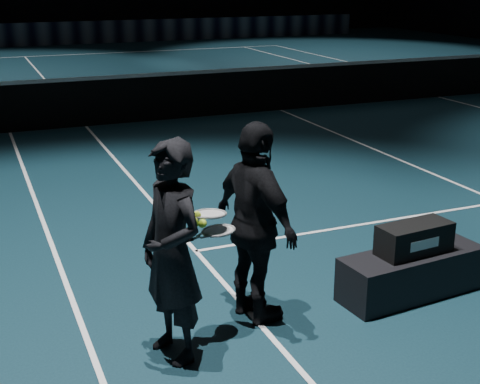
# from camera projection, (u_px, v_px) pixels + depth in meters

# --- Properties ---
(floor) EXTENTS (36.00, 36.00, 0.00)m
(floor) POSITION_uv_depth(u_px,v_px,m) (282.00, 111.00, 14.14)
(floor) COLOR #0D242F
(floor) RESTS_ON ground
(court_lines) EXTENTS (10.98, 23.78, 0.01)m
(court_lines) POSITION_uv_depth(u_px,v_px,m) (282.00, 111.00, 14.14)
(court_lines) COLOR white
(court_lines) RESTS_ON floor
(net_mesh) EXTENTS (12.80, 0.02, 0.86)m
(net_mesh) POSITION_uv_depth(u_px,v_px,m) (282.00, 90.00, 14.00)
(net_mesh) COLOR black
(net_mesh) RESTS_ON floor
(net_tape) EXTENTS (12.80, 0.03, 0.07)m
(net_tape) POSITION_uv_depth(u_px,v_px,m) (283.00, 67.00, 13.85)
(net_tape) COLOR white
(net_tape) RESTS_ON net_mesh
(sponsor_backdrop) EXTENTS (22.00, 0.15, 0.90)m
(sponsor_backdrop) POSITION_uv_depth(u_px,v_px,m) (119.00, 31.00, 27.60)
(sponsor_backdrop) COLOR black
(sponsor_backdrop) RESTS_ON floor
(player_bench) EXTENTS (1.41, 0.58, 0.41)m
(player_bench) POSITION_uv_depth(u_px,v_px,m) (411.00, 274.00, 6.04)
(player_bench) COLOR black
(player_bench) RESTS_ON floor
(racket_bag) EXTENTS (0.71, 0.35, 0.27)m
(racket_bag) POSITION_uv_depth(u_px,v_px,m) (414.00, 238.00, 5.93)
(racket_bag) COLOR black
(racket_bag) RESTS_ON player_bench
(bag_signature) EXTENTS (0.32, 0.03, 0.09)m
(bag_signature) POSITION_uv_depth(u_px,v_px,m) (425.00, 245.00, 5.80)
(bag_signature) COLOR white
(bag_signature) RESTS_ON racket_bag
(player_a) EXTENTS (0.58, 0.71, 1.70)m
(player_a) POSITION_uv_depth(u_px,v_px,m) (172.00, 252.00, 4.88)
(player_a) COLOR black
(player_a) RESTS_ON floor
(player_b) EXTENTS (0.62, 1.06, 1.70)m
(player_b) POSITION_uv_depth(u_px,v_px,m) (256.00, 224.00, 5.43)
(player_b) COLOR black
(player_b) RESTS_ON floor
(racket_lower) EXTENTS (0.71, 0.44, 0.03)m
(racket_lower) POSITION_uv_depth(u_px,v_px,m) (218.00, 231.00, 5.15)
(racket_lower) COLOR black
(racket_lower) RESTS_ON player_a
(racket_upper) EXTENTS (0.71, 0.48, 0.10)m
(racket_upper) POSITION_uv_depth(u_px,v_px,m) (210.00, 214.00, 5.11)
(racket_upper) COLOR black
(racket_upper) RESTS_ON player_b
(tennis_balls) EXTENTS (0.12, 0.10, 0.12)m
(tennis_balls) POSITION_uv_depth(u_px,v_px,m) (198.00, 221.00, 4.99)
(tennis_balls) COLOR #B6C629
(tennis_balls) RESTS_ON racket_upper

